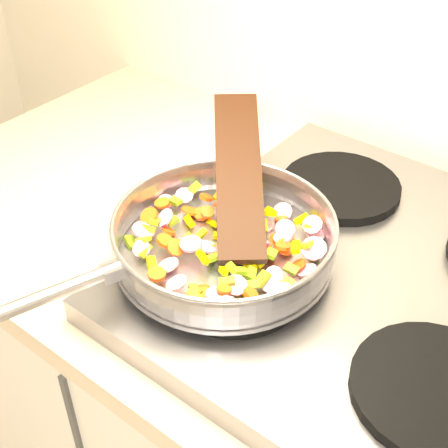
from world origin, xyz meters
The scene contains 7 objects.
cooktop centered at (-0.70, 1.67, 0.92)m, with size 0.60×0.60×0.04m, color #939399.
grate_fl centered at (-0.84, 1.52, 0.95)m, with size 0.19×0.19×0.02m, color black.
grate_fr centered at (-0.56, 1.52, 0.95)m, with size 0.19×0.19×0.02m, color black.
grate_bl centered at (-0.84, 1.81, 0.95)m, with size 0.19×0.19×0.02m, color black.
saute_pan centered at (-0.88, 1.55, 0.99)m, with size 0.34×0.50×0.06m.
vegetable_heap centered at (-0.87, 1.55, 0.98)m, with size 0.28×0.28×0.05m.
wooden_spatula centered at (-0.92, 1.64, 1.03)m, with size 0.28×0.06×0.01m, color black.
Camera 1 is at (-0.48, 1.04, 1.52)m, focal length 50.00 mm.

